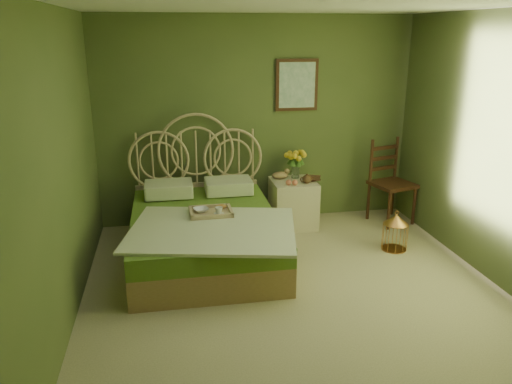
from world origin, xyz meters
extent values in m
plane|color=tan|center=(0.00, 0.00, 0.00)|extent=(4.50, 4.50, 0.00)
plane|color=silver|center=(0.00, 0.00, 2.60)|extent=(4.50, 4.50, 0.00)
plane|color=#586434|center=(0.00, 2.25, 1.30)|extent=(4.00, 0.00, 4.00)
plane|color=#586434|center=(-2.00, 0.00, 1.30)|extent=(0.00, 4.50, 4.50)
cube|color=#361E0E|center=(0.51, 2.23, 1.75)|extent=(0.54, 0.03, 0.64)
cube|color=silver|center=(0.51, 2.21, 1.75)|extent=(0.46, 0.01, 0.56)
cube|color=#A38051|center=(-0.79, 1.10, 0.15)|extent=(1.53, 2.04, 0.31)
cube|color=#56842B|center=(-0.79, 1.10, 0.41)|extent=(1.53, 2.04, 0.20)
cube|color=beige|center=(-0.74, 0.64, 0.53)|extent=(1.83, 1.53, 0.03)
cube|color=beige|center=(-1.14, 1.81, 0.60)|extent=(0.56, 0.41, 0.16)
cube|color=beige|center=(-0.43, 1.81, 0.60)|extent=(0.56, 0.41, 0.16)
cube|color=#D3B48D|center=(-0.71, 1.05, 0.53)|extent=(0.45, 0.36, 0.04)
ellipsoid|color=#B77A38|center=(-0.59, 1.14, 0.58)|extent=(0.12, 0.07, 0.05)
cube|color=beige|center=(0.41, 1.88, 0.30)|extent=(0.55, 0.55, 0.60)
cylinder|color=silver|center=(0.46, 2.01, 0.69)|extent=(0.10, 0.10, 0.18)
ellipsoid|color=#A38051|center=(0.25, 1.99, 0.65)|extent=(0.21, 0.11, 0.10)
sphere|color=#CD6C4F|center=(0.30, 1.72, 0.63)|extent=(0.07, 0.07, 0.07)
sphere|color=#CD6C4F|center=(0.37, 1.70, 0.63)|extent=(0.07, 0.07, 0.07)
cube|color=#361E0E|center=(1.70, 1.80, 0.51)|extent=(0.59, 0.59, 0.05)
cylinder|color=#361E0E|center=(1.50, 1.59, 0.26)|extent=(0.04, 0.04, 0.51)
cylinder|color=#361E0E|center=(1.90, 1.59, 0.26)|extent=(0.04, 0.04, 0.51)
cylinder|color=#361E0E|center=(1.50, 2.00, 0.26)|extent=(0.04, 0.04, 0.51)
cylinder|color=#361E0E|center=(1.90, 2.00, 0.26)|extent=(0.04, 0.04, 0.51)
cube|color=#361E0E|center=(1.70, 2.00, 0.79)|extent=(0.41, 0.15, 0.57)
cylinder|color=#B4753A|center=(1.37, 0.96, 0.01)|extent=(0.28, 0.28, 0.01)
cylinder|color=#B4753A|center=(1.37, 0.96, 0.16)|extent=(0.28, 0.28, 0.31)
cone|color=#B4753A|center=(1.37, 0.96, 0.37)|extent=(0.28, 0.28, 0.11)
imported|color=#381E0F|center=(0.59, 1.90, 0.61)|extent=(0.16, 0.21, 0.02)
imported|color=#472819|center=(0.59, 1.90, 0.63)|extent=(0.24, 0.27, 0.02)
imported|color=white|center=(-0.81, 1.10, 0.57)|extent=(0.19, 0.19, 0.04)
imported|color=white|center=(-0.63, 0.99, 0.59)|extent=(0.09, 0.09, 0.08)
camera|label=1|loc=(-1.13, -3.94, 2.39)|focal=35.00mm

